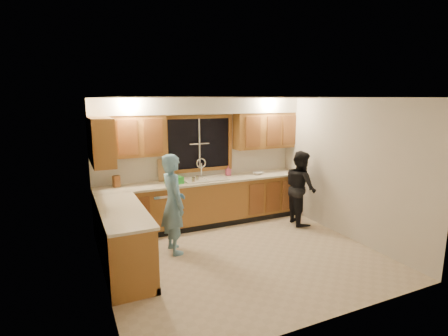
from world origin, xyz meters
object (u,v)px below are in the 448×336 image
object	(u,v)px
sink	(205,182)
bowl	(258,173)
dish_crate	(174,180)
soap_bottle	(228,171)
dishwasher	(164,210)
woman	(300,187)
knife_block	(116,181)
stove	(130,255)
man	(173,204)

from	to	relation	value
sink	bowl	xyz separation A→B (m)	(1.20, -0.03, 0.08)
dish_crate	soap_bottle	xyz separation A→B (m)	(1.23, 0.23, 0.04)
bowl	dishwasher	bearing A→B (deg)	179.66
dishwasher	dish_crate	xyz separation A→B (m)	(0.20, -0.06, 0.57)
woman	knife_block	world-z (taller)	woman
dish_crate	bowl	bearing A→B (deg)	1.37
stove	dish_crate	bearing A→B (deg)	56.66
woman	knife_block	size ratio (longest dim) A/B	7.16
dishwasher	dish_crate	distance (m)	0.61
dishwasher	knife_block	distance (m)	1.03
woman	soap_bottle	size ratio (longest dim) A/B	7.31
man	knife_block	distance (m)	1.35
dishwasher	knife_block	xyz separation A→B (m)	(-0.82, 0.14, 0.61)
sink	stove	size ratio (longest dim) A/B	0.96
woman	dishwasher	bearing A→B (deg)	84.94
stove	knife_block	xyz separation A→B (m)	(0.13, 1.95, 0.57)
knife_block	bowl	world-z (taller)	knife_block
dishwasher	stove	size ratio (longest dim) A/B	0.91
stove	dish_crate	size ratio (longest dim) A/B	3.28
bowl	dish_crate	bearing A→B (deg)	-178.63
man	woman	xyz separation A→B (m)	(2.71, 0.25, -0.08)
woman	dish_crate	distance (m)	2.51
man	woman	bearing A→B (deg)	-87.21
woman	dish_crate	bearing A→B (deg)	84.93
sink	knife_block	world-z (taller)	sink
man	dish_crate	size ratio (longest dim) A/B	5.96
dish_crate	soap_bottle	world-z (taller)	soap_bottle
dishwasher	bowl	bearing A→B (deg)	-0.34
stove	bowl	xyz separation A→B (m)	(3.00, 1.80, 0.50)
soap_bottle	bowl	xyz separation A→B (m)	(0.61, -0.19, -0.08)
dish_crate	soap_bottle	size ratio (longest dim) A/B	1.35
woman	dish_crate	size ratio (longest dim) A/B	5.41
sink	woman	size ratio (longest dim) A/B	0.58
dishwasher	man	size ratio (longest dim) A/B	0.50
dish_crate	knife_block	bearing A→B (deg)	168.92
knife_block	dish_crate	xyz separation A→B (m)	(1.02, -0.20, -0.04)
knife_block	soap_bottle	xyz separation A→B (m)	(2.26, 0.03, -0.00)
stove	knife_block	size ratio (longest dim) A/B	4.34
man	soap_bottle	size ratio (longest dim) A/B	8.06
man	soap_bottle	world-z (taller)	man
soap_bottle	bowl	size ratio (longest dim) A/B	0.97
sink	woman	xyz separation A→B (m)	(1.76, -0.74, -0.12)
man	bowl	distance (m)	2.35
sink	stove	xyz separation A→B (m)	(-1.80, -1.82, -0.41)
man	soap_bottle	distance (m)	1.93
stove	man	size ratio (longest dim) A/B	0.55
dishwasher	bowl	world-z (taller)	bowl
woman	dish_crate	xyz separation A→B (m)	(-2.41, 0.67, 0.24)
man	dish_crate	xyz separation A→B (m)	(0.30, 0.92, 0.17)
woman	stove	bearing A→B (deg)	117.38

